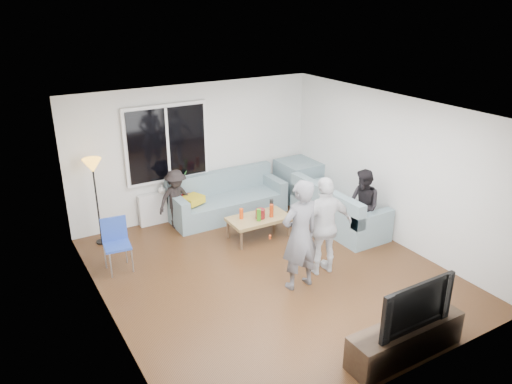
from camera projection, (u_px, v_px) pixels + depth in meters
floor at (270, 273)px, 7.94m from camera, size 5.00×5.50×0.04m
ceiling at (272, 110)px, 6.96m from camera, size 5.00×5.50×0.04m
wall_back at (195, 150)px, 9.67m from camera, size 5.00×0.04×2.60m
wall_front at (410, 282)px, 5.23m from camera, size 5.00×0.04×2.60m
wall_left at (102, 235)px, 6.26m from camera, size 0.04×5.50×2.60m
wall_right at (393, 169)px, 8.64m from camera, size 0.04×5.50×2.60m
window_frame at (167, 143)px, 9.23m from camera, size 1.62×0.06×1.47m
window_glass at (168, 144)px, 9.19m from camera, size 1.50×0.02×1.35m
window_mullion at (168, 144)px, 9.19m from camera, size 0.05×0.03×1.35m
radiator at (172, 205)px, 9.65m from camera, size 1.30×0.12×0.62m
potted_plant at (183, 180)px, 9.57m from camera, size 0.24×0.22×0.36m
vase at (162, 189)px, 9.40m from camera, size 0.19×0.19×0.16m
sofa_back_section at (228, 196)px, 9.80m from camera, size 2.30×0.85×0.85m
sofa_right_section at (339, 206)px, 9.34m from camera, size 2.00×0.85×0.85m
sofa_corner at (300, 180)px, 10.62m from camera, size 0.85×0.85×0.85m
cushion_yellow at (193, 200)px, 9.39m from camera, size 0.47×0.44×0.14m
cushion_red at (185, 200)px, 9.39m from camera, size 0.40×0.35×0.13m
coffee_table at (259, 227)px, 8.99m from camera, size 1.11×0.62×0.40m
pitcher at (260, 214)px, 8.85m from camera, size 0.17×0.17×0.17m
side_chair at (117, 246)px, 7.82m from camera, size 0.44×0.44×0.86m
floor_lamp at (97, 202)px, 8.58m from camera, size 0.32×0.32×1.56m
player_left at (300, 235)px, 7.24m from camera, size 0.63×0.42×1.72m
player_right at (325, 226)px, 7.66m from camera, size 0.98×0.52×1.59m
spectator_right at (363, 206)px, 8.74m from camera, size 0.57×0.70×1.31m
spectator_back at (176, 199)px, 9.26m from camera, size 0.78×0.51×1.14m
tv_console at (405, 340)px, 6.03m from camera, size 1.60×0.40×0.44m
television at (410, 302)px, 5.83m from camera, size 1.10×0.14×0.63m
bottle_b at (259, 215)px, 8.74m from camera, size 0.08×0.08×0.22m
bottle_d at (272, 211)px, 8.89m from camera, size 0.07×0.07×0.24m
bottle_e at (271, 205)px, 9.16m from camera, size 0.07×0.07×0.22m
bottle_a at (241, 214)px, 8.83m from camera, size 0.07×0.07×0.19m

